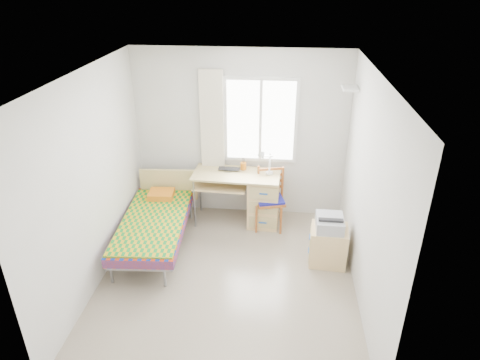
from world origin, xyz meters
name	(u,v)px	position (x,y,z in m)	size (l,w,h in m)	color
floor	(227,278)	(0.00, 0.00, 0.00)	(3.50, 3.50, 0.00)	#BCAD93
ceiling	(224,75)	(0.00, 0.00, 2.60)	(3.50, 3.50, 0.00)	white
wall_back	(241,135)	(0.00, 1.75, 1.30)	(3.20, 3.20, 0.00)	silver
wall_left	(92,182)	(-1.60, 0.00, 1.30)	(3.50, 3.50, 0.00)	silver
wall_right	(368,195)	(1.60, 0.00, 1.30)	(3.50, 3.50, 0.00)	silver
window	(261,121)	(0.30, 1.73, 1.55)	(1.10, 0.04, 1.30)	white
curtain	(212,127)	(-0.42, 1.68, 1.45)	(0.35, 0.05, 1.70)	beige
floating_shelf	(350,88)	(1.49, 1.40, 2.15)	(0.20, 0.32, 0.03)	white
bed	(155,221)	(-1.10, 0.66, 0.39)	(0.98, 1.90, 0.80)	gray
desk	(259,197)	(0.32, 1.42, 0.44)	(1.33, 0.66, 0.81)	tan
chair	(270,195)	(0.49, 1.33, 0.53)	(0.50, 0.50, 0.94)	#8F591B
cabinet	(328,245)	(1.29, 0.48, 0.26)	(0.52, 0.46, 0.52)	#DDB571
printer	(330,223)	(1.28, 0.49, 0.61)	(0.36, 0.41, 0.18)	#AEB0B7
laptop	(229,170)	(-0.16, 1.49, 0.83)	(0.33, 0.21, 0.03)	black
pen_cup	(243,166)	(0.06, 1.58, 0.87)	(0.09, 0.09, 0.11)	orange
task_lamp	(265,161)	(0.40, 1.34, 1.08)	(0.23, 0.33, 0.42)	white
book	(222,187)	(-0.25, 1.40, 0.59)	(0.17, 0.23, 0.02)	gray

